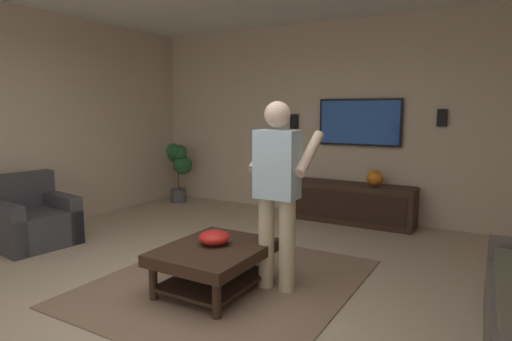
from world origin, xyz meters
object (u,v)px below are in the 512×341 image
wall_speaker_right (294,121)px  coffee_table (215,258)px  media_console (352,203)px  wall_speaker_left (442,118)px  armchair (32,221)px  remote_white (223,239)px  tv (359,122)px  person_standing (278,185)px  bowl (215,238)px  vase_round (375,178)px  potted_plant_tall (179,164)px

wall_speaker_right → coffee_table: bearing=-167.3°
media_console → wall_speaker_left: 1.62m
wall_speaker_right → wall_speaker_left: bearing=-90.0°
armchair → wall_speaker_left: bearing=45.3°
remote_white → wall_speaker_left: wall_speaker_left is taller
tv → person_standing: bearing=2.7°
remote_white → wall_speaker_right: size_ratio=0.68×
bowl → remote_white: (0.12, 0.00, -0.05)m
coffee_table → armchair: bearing=90.5°
media_console → bowl: bearing=-7.2°
armchair → remote_white: (0.19, -2.58, 0.13)m
wall_speaker_left → person_standing: bearing=161.1°
coffee_table → bowl: bearing=30.3°
bowl → vase_round: 2.86m
armchair → coffee_table: size_ratio=0.91×
remote_white → tv: bearing=-99.4°
armchair → tv: (3.07, -2.93, 1.11)m
armchair → wall_speaker_right: bearing=65.9°
coffee_table → vase_round: vase_round is taller
coffee_table → vase_round: size_ratio=4.55×
potted_plant_tall → remote_white: potted_plant_tall is taller
coffee_table → remote_white: size_ratio=6.67×
coffee_table → tv: (3.05, -0.32, 1.10)m
wall_speaker_left → wall_speaker_right: size_ratio=1.00×
coffee_table → bowl: size_ratio=3.64×
armchair → potted_plant_tall: size_ratio=0.90×
tv → remote_white: (-2.88, 0.35, -0.98)m
person_standing → remote_white: (-0.14, 0.48, -0.52)m
potted_plant_tall → remote_white: (-2.49, -2.62, -0.25)m
coffee_table → wall_speaker_left: size_ratio=4.55×
armchair → wall_speaker_left: size_ratio=4.13×
person_standing → bowl: (-0.27, 0.48, -0.47)m
coffee_table → vase_round: 2.91m
potted_plant_tall → bowl: size_ratio=3.69×
media_console → bowl: size_ratio=6.18×
person_standing → vase_round: (2.51, -0.18, -0.27)m
coffee_table → potted_plant_tall: size_ratio=0.99×
tv → wall_speaker_left: 1.07m
remote_white → bowl: bearing=87.7°
person_standing → remote_white: 0.72m
person_standing → potted_plant_tall: 3.89m
armchair → coffee_table: (0.02, -2.61, 0.02)m
media_console → wall_speaker_right: 1.53m
bowl → coffee_table: bearing=-149.7°
potted_plant_tall → bowl: (-2.61, -2.62, -0.20)m
tv → remote_white: 3.07m
coffee_table → media_console: (2.81, -0.32, -0.02)m
tv → coffee_table: bearing=-6.0°
remote_white → media_console: bearing=-100.1°
potted_plant_tall → person_standing: bearing=-127.1°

